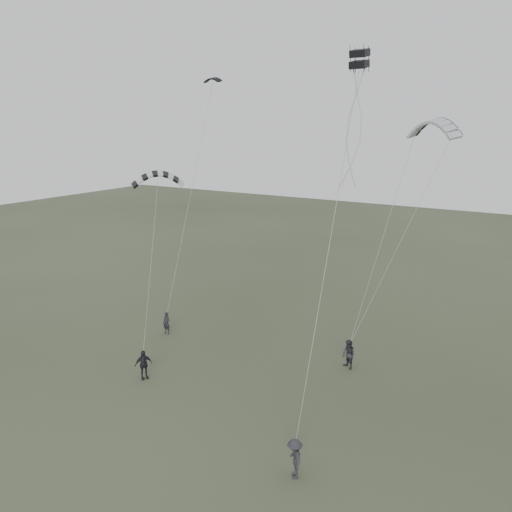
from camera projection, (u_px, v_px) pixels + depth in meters
The scene contains 9 objects.
ground at pixel (192, 390), 27.38m from camera, with size 140.00×140.00×0.00m, color #313926.
flyer_left at pixel (167, 323), 34.57m from camera, with size 0.57×0.37×1.56m, color black.
flyer_right at pixel (349, 355), 29.58m from camera, with size 0.87×0.68×1.79m, color #27272C.
flyer_center at pixel (143, 365), 28.41m from camera, with size 1.02×0.42×1.73m, color black.
flyer_far at pixel (295, 459), 20.42m from camera, with size 1.12×0.65×1.74m, color #26262A.
kite_dark_small at pixel (212, 78), 35.69m from camera, with size 1.45×0.43×0.49m, color black, non-canonical shape.
kite_pale_large at pixel (434, 121), 29.30m from camera, with size 3.67×0.83×1.53m, color #A7AAAC, non-canonical shape.
kite_striped at pixel (158, 174), 30.98m from camera, with size 3.16×0.79×1.23m, color black, non-canonical shape.
kite_box at pixel (360, 59), 20.82m from camera, with size 0.69×0.69×0.74m, color black, non-canonical shape.
Camera 1 is at (15.68, -19.25, 14.14)m, focal length 35.00 mm.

